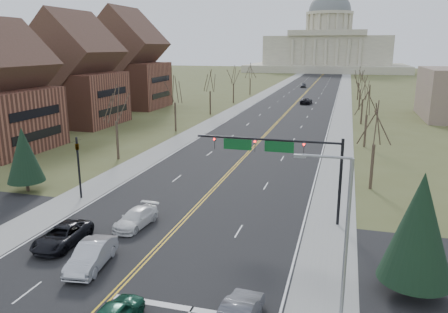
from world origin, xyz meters
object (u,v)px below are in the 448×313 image
Objects in this scene: signal_left at (78,161)px; street_light at (342,231)px; car_far_sb at (303,85)px; signal_mast at (278,153)px; car_far_nb at (306,101)px; car_sb_inner_lead at (92,255)px; car_sb_inner_second at (136,218)px; car_sb_outer_lead at (62,236)px.

street_light is (24.24, -13.50, 1.51)m from signal_left.
street_light is at bearing -87.36° from car_far_sb.
signal_mast reaches higher than signal_left.
car_far_sb reaches higher than car_far_nb.
street_light is 1.89× the size of car_far_sb.
signal_left is (-18.95, 0.00, -2.05)m from signal_mast.
signal_left is 1.19× the size of car_sb_inner_lead.
signal_mast is 12.77m from car_sb_inner_second.
signal_left reaches higher than car_sb_inner_second.
street_light is 20.54m from car_sb_outer_lead.
car_sb_inner_lead is at bearing -31.80° from car_sb_outer_lead.
car_far_nb is at bearing 96.23° from street_light.
car_sb_outer_lead is 1.00× the size of car_far_nb.
signal_mast is at bearing -89.10° from car_far_sb.
car_far_sb is (4.36, 133.21, 0.08)m from car_sb_outer_lead.
car_far_sb is at bearing 94.60° from signal_mast.
signal_mast is 2.30× the size of car_far_nb.
car_sb_outer_lead is (-3.90, 2.34, -0.10)m from car_sb_inner_lead.
car_sb_outer_lead is 5.85m from car_sb_inner_second.
signal_mast is 17.83m from car_sb_outer_lead.
car_sb_inner_second is 128.60m from car_far_sb.
car_far_nb is at bearing 79.65° from signal_left.
car_sb_outer_lead is at bearing 141.34° from car_sb_inner_lead.
car_far_sb is at bearing -78.35° from car_far_nb.
street_light is at bearing -68.59° from signal_mast.
street_light is 16.41m from car_sb_inner_lead.
signal_mast reaches higher than car_far_sb.
car_far_sb reaches higher than car_sb_outer_lead.
car_sb_inner_second is 1.00× the size of car_far_sb.
street_light is at bearing -14.19° from car_sb_inner_lead.
car_sb_inner_second is at bearing 151.38° from street_light.
signal_left reaches higher than car_sb_outer_lead.
signal_left reaches higher than car_far_nb.
car_far_sb is (-9.96, 123.84, -4.93)m from signal_mast.
signal_left is 1.25× the size of car_sb_inner_second.
car_far_nb is (6.01, 82.77, 0.03)m from car_sb_inner_second.
car_far_sb reaches higher than car_sb_inner_second.
car_sb_inner_second is at bearing 51.11° from car_sb_outer_lead.
signal_mast is 124.34m from car_far_sb.
car_far_nb is (9.62, 87.37, -0.00)m from car_sb_outer_lead.
street_light is at bearing -23.01° from car_sb_inner_second.
car_sb_inner_second is 82.98m from car_far_nb.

